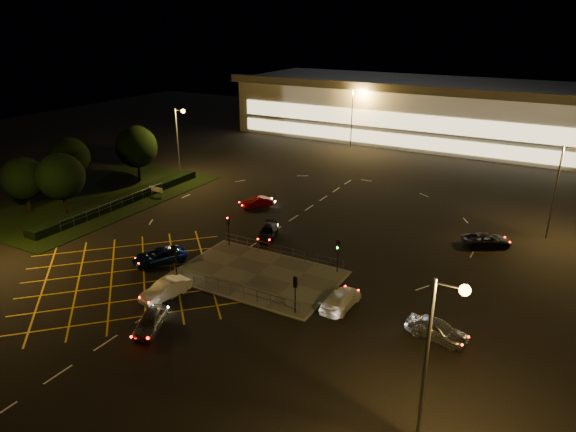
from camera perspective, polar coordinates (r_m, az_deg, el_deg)
The scene contains 26 objects.
ground at distance 49.11m, azimuth -4.09°, elevation -5.12°, with size 180.00×180.00×0.00m, color black.
pedestrian_island at distance 46.61m, azimuth -3.37°, elevation -6.55°, with size 14.00×9.00×0.12m, color #4C4944.
grass_verge at distance 71.00m, azimuth -20.61°, elevation 2.02°, with size 18.00×30.00×0.08m, color black.
hedge at distance 67.24m, azimuth -17.86°, elevation 1.74°, with size 2.00×26.00×1.00m, color black.
supermarket at distance 102.86m, azimuth 15.41°, elevation 11.28°, with size 72.00×26.50×10.50m.
streetlight_se at distance 27.51m, azimuth 16.25°, elevation -13.24°, with size 1.78×0.56×10.03m.
streetlight_nw at distance 74.30m, azimuth -11.98°, elevation 8.97°, with size 1.78×0.56×10.03m.
streetlight_ne at distance 58.59m, azimuth 28.18°, elevation 3.64°, with size 1.78×0.56×10.03m.
streetlight_far_left at distance 92.44m, azimuth 7.39°, elevation 11.59°, with size 1.78×0.56×10.03m.
signal_sw at distance 46.08m, azimuth -12.45°, elevation -4.18°, with size 0.28×0.30×3.15m.
signal_se at distance 39.79m, azimuth 0.82°, elevation -7.92°, with size 0.28×0.30×3.15m.
signal_nw at distance 51.73m, azimuth -6.66°, elevation -0.93°, with size 0.28×0.30×3.15m.
signal_ne at distance 46.22m, azimuth 5.56°, elevation -3.68°, with size 0.28×0.30×3.15m.
tree_a at distance 66.86m, azimuth -27.33°, elevation 3.71°, with size 5.04×5.04×6.86m.
tree_b at distance 72.79m, azimuth -23.15°, elevation 5.91°, with size 5.40×5.40×7.35m.
tree_c at distance 74.82m, azimuth -16.49°, elevation 7.37°, with size 5.76×5.76×7.84m.
tree_d at distance 83.30m, azimuth -16.45°, elevation 8.07°, with size 4.68×4.68×6.37m.
tree_e at distance 64.67m, azimuth -23.93°, elevation 4.03°, with size 5.40×5.40×7.35m.
car_near_silver at distance 40.15m, azimuth -15.05°, elevation -11.22°, with size 1.64×4.07×1.39m, color #A7A9AE.
car_queue_white at distance 44.02m, azimuth -13.48°, elevation -7.95°, with size 1.54×4.42×1.46m, color silver.
car_left_blue at distance 50.05m, azimuth -14.10°, elevation -4.34°, with size 2.32×5.03×1.40m, color navy.
car_far_dkgrey at distance 54.06m, azimuth -2.25°, elevation -1.80°, with size 1.75×4.31×1.25m, color black.
car_right_silver at distance 39.29m, azimuth 16.20°, elevation -12.00°, with size 1.81×4.50×1.53m, color #9C9EA2.
car_circ_red at distance 62.86m, azimuth -3.44°, elevation 1.53°, with size 1.29×3.71×1.22m, color maroon.
car_east_grey at distance 55.76m, azimuth 21.22°, elevation -2.52°, with size 2.21×4.79×1.33m, color black.
car_approach_white at distance 41.71m, azimuth 5.87°, elevation -9.20°, with size 1.96×4.83×1.40m, color #BCBCBC.
Camera 1 is at (24.51, -36.59, 21.74)m, focal length 32.00 mm.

